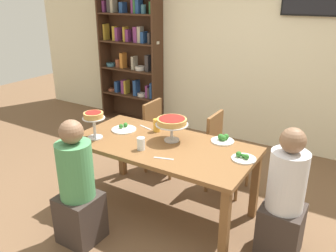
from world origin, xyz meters
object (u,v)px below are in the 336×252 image
(bookshelf, at_px, (132,54))
(cutlery_fork_near, at_px, (146,127))
(deep_dish_pizza_stand, at_px, (172,123))
(salad_plate_near_diner, at_px, (124,129))
(diner_head_east, at_px, (284,203))
(personal_pizza_stand, at_px, (94,118))
(chair_far_left, at_px, (160,133))
(salad_plate_far_diner, at_px, (243,158))
(diner_near_left, at_px, (78,192))
(water_glass_clear_near, at_px, (141,144))
(beer_glass_amber_tall, at_px, (157,125))
(cutlery_knife_near, at_px, (164,158))
(salad_plate_spare, at_px, (223,139))
(chair_far_right, at_px, (223,149))
(dining_table, at_px, (163,152))

(bookshelf, relative_size, cutlery_fork_near, 12.29)
(deep_dish_pizza_stand, height_order, salad_plate_near_diner, deep_dish_pizza_stand)
(diner_head_east, distance_m, personal_pizza_stand, 1.89)
(chair_far_left, distance_m, salad_plate_far_diner, 1.45)
(diner_near_left, bearing_deg, water_glass_clear_near, -26.86)
(cutlery_fork_near, bearing_deg, diner_near_left, 105.99)
(bookshelf, bearing_deg, diner_head_east, -33.57)
(salad_plate_near_diner, distance_m, water_glass_clear_near, 0.53)
(bookshelf, distance_m, beer_glass_amber_tall, 2.45)
(personal_pizza_stand, height_order, cutlery_fork_near, personal_pizza_stand)
(cutlery_fork_near, height_order, cutlery_knife_near, same)
(diner_near_left, height_order, chair_far_left, diner_near_left)
(diner_head_east, distance_m, chair_far_left, 1.84)
(beer_glass_amber_tall, bearing_deg, deep_dish_pizza_stand, -25.40)
(chair_far_left, relative_size, salad_plate_near_diner, 3.38)
(salad_plate_spare, relative_size, cutlery_knife_near, 1.24)
(salad_plate_spare, height_order, beer_glass_amber_tall, beer_glass_amber_tall)
(cutlery_knife_near, bearing_deg, beer_glass_amber_tall, 111.71)
(chair_far_left, bearing_deg, cutlery_knife_near, 34.32)
(beer_glass_amber_tall, bearing_deg, personal_pizza_stand, -132.63)
(chair_far_left, distance_m, salad_plate_spare, 1.08)
(personal_pizza_stand, bearing_deg, chair_far_right, 43.91)
(salad_plate_far_diner, bearing_deg, cutlery_knife_near, -149.68)
(chair_far_right, height_order, deep_dish_pizza_stand, deep_dish_pizza_stand)
(dining_table, relative_size, beer_glass_amber_tall, 13.12)
(deep_dish_pizza_stand, bearing_deg, bookshelf, 135.11)
(personal_pizza_stand, relative_size, cutlery_fork_near, 1.50)
(bookshelf, height_order, diner_head_east, bookshelf)
(salad_plate_far_diner, bearing_deg, salad_plate_spare, 138.84)
(bookshelf, height_order, personal_pizza_stand, bookshelf)
(personal_pizza_stand, xyz_separation_m, beer_glass_amber_tall, (0.43, 0.46, -0.14))
(water_glass_clear_near, height_order, cutlery_fork_near, water_glass_clear_near)
(bookshelf, height_order, salad_plate_spare, bookshelf)
(dining_table, distance_m, beer_glass_amber_tall, 0.36)
(dining_table, distance_m, diner_near_left, 0.87)
(chair_far_right, distance_m, cutlery_knife_near, 1.02)
(chair_far_right, bearing_deg, water_glass_clear_near, -25.08)
(salad_plate_far_diner, xyz_separation_m, water_glass_clear_near, (-0.87, -0.30, 0.04))
(chair_far_right, bearing_deg, salad_plate_spare, 20.47)
(salad_plate_far_diner, relative_size, salad_plate_spare, 0.96)
(chair_far_right, bearing_deg, diner_head_east, 49.23)
(diner_near_left, height_order, salad_plate_spare, diner_near_left)
(diner_near_left, relative_size, beer_glass_amber_tall, 8.57)
(salad_plate_far_diner, height_order, water_glass_clear_near, water_glass_clear_near)
(bookshelf, bearing_deg, water_glass_clear_near, -51.46)
(dining_table, relative_size, diner_head_east, 1.53)
(bookshelf, relative_size, salad_plate_near_diner, 8.58)
(dining_table, relative_size, bookshelf, 0.80)
(dining_table, xyz_separation_m, diner_head_east, (1.18, -0.01, -0.16))
(bookshelf, xyz_separation_m, personal_pizza_stand, (1.22, -2.24, -0.19))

